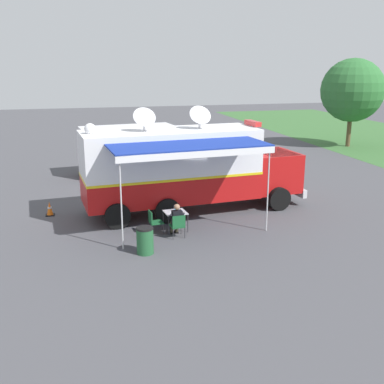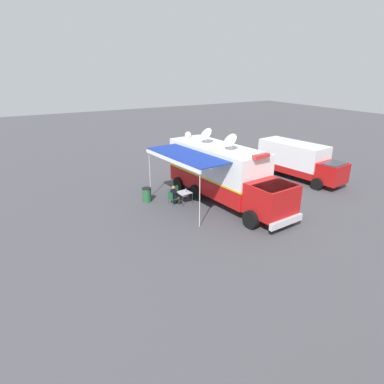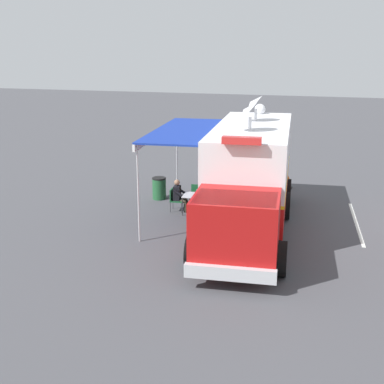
# 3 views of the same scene
# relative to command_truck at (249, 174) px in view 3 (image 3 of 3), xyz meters

# --- Properties ---
(ground_plane) EXTENTS (100.00, 100.00, 0.00)m
(ground_plane) POSITION_rel_command_truck_xyz_m (0.03, -0.75, -1.95)
(ground_plane) COLOR #47474C
(lot_stripe) EXTENTS (0.55, 4.79, 0.01)m
(lot_stripe) POSITION_rel_command_truck_xyz_m (-3.68, -1.63, -1.94)
(lot_stripe) COLOR silver
(lot_stripe) RESTS_ON ground
(command_truck) EXTENTS (5.53, 9.67, 4.53)m
(command_truck) POSITION_rel_command_truck_xyz_m (0.00, 0.00, 0.00)
(command_truck) COLOR #B71414
(command_truck) RESTS_ON ground
(folding_table) EXTENTS (0.87, 0.87, 0.73)m
(folding_table) POSITION_rel_command_truck_xyz_m (2.25, -1.05, -1.27)
(folding_table) COLOR silver
(folding_table) RESTS_ON ground
(water_bottle) EXTENTS (0.07, 0.07, 0.22)m
(water_bottle) POSITION_rel_command_truck_xyz_m (2.12, -1.04, -1.11)
(water_bottle) COLOR #4C99D8
(water_bottle) RESTS_ON folding_table
(folding_chair_at_table) EXTENTS (0.52, 0.52, 0.87)m
(folding_chair_at_table) POSITION_rel_command_truck_xyz_m (3.05, -1.13, -1.43)
(folding_chair_at_table) COLOR #19562D
(folding_chair_at_table) RESTS_ON ground
(folding_chair_beside_table) EXTENTS (0.52, 0.52, 0.87)m
(folding_chair_beside_table) POSITION_rel_command_truck_xyz_m (2.39, -1.90, -1.43)
(folding_chair_beside_table) COLOR #19562D
(folding_chair_beside_table) RESTS_ON ground
(seated_responder) EXTENTS (0.69, 0.59, 1.25)m
(seated_responder) POSITION_rel_command_truck_xyz_m (2.86, -1.14, -1.30)
(seated_responder) COLOR black
(seated_responder) RESTS_ON ground
(trash_bin) EXTENTS (0.57, 0.57, 0.91)m
(trash_bin) POSITION_rel_command_truck_xyz_m (4.17, -2.49, -1.49)
(trash_bin) COLOR #235B33
(trash_bin) RESTS_ON ground
(traffic_cone) EXTENTS (0.36, 0.36, 0.58)m
(traffic_cone) POSITION_rel_command_truck_xyz_m (-0.79, -5.73, -1.67)
(traffic_cone) COLOR black
(traffic_cone) RESTS_ON ground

